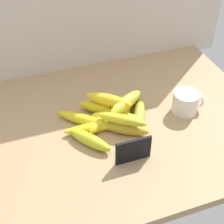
% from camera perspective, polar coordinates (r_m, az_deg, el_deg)
% --- Properties ---
extents(counter_top, '(1.10, 0.76, 0.03)m').
position_cam_1_polar(counter_top, '(1.12, -0.68, -2.73)').
color(counter_top, tan).
rests_on(counter_top, ground).
extents(chalkboard_sign, '(0.11, 0.02, 0.08)m').
position_cam_1_polar(chalkboard_sign, '(0.97, 3.71, -6.80)').
color(chalkboard_sign, black).
rests_on(chalkboard_sign, counter_top).
extents(coffee_mug, '(0.10, 0.09, 0.08)m').
position_cam_1_polar(coffee_mug, '(1.16, 12.73, 1.64)').
color(coffee_mug, silver).
rests_on(coffee_mug, counter_top).
extents(banana_0, '(0.18, 0.16, 0.04)m').
position_cam_1_polar(banana_0, '(1.10, -4.61, -1.41)').
color(banana_0, yellow).
rests_on(banana_0, counter_top).
extents(banana_1, '(0.16, 0.05, 0.04)m').
position_cam_1_polar(banana_1, '(1.16, 1.46, 1.26)').
color(banana_1, '#C49217').
rests_on(banana_1, counter_top).
extents(banana_2, '(0.21, 0.05, 0.03)m').
position_cam_1_polar(banana_2, '(1.07, -2.88, -2.64)').
color(banana_2, yellow).
rests_on(banana_2, counter_top).
extents(banana_3, '(0.13, 0.15, 0.04)m').
position_cam_1_polar(banana_3, '(1.03, -3.84, -4.88)').
color(banana_3, '#BAC825').
rests_on(banana_3, counter_top).
extents(banana_4, '(0.17, 0.14, 0.04)m').
position_cam_1_polar(banana_4, '(1.14, -1.34, 0.60)').
color(banana_4, yellow).
rests_on(banana_4, counter_top).
extents(banana_5, '(0.18, 0.12, 0.04)m').
position_cam_1_polar(banana_5, '(1.10, 1.00, -1.07)').
color(banana_5, yellow).
rests_on(banana_5, counter_top).
extents(banana_6, '(0.10, 0.16, 0.04)m').
position_cam_1_polar(banana_6, '(1.12, 4.78, -0.47)').
color(banana_6, '#A2B037').
rests_on(banana_6, counter_top).
extents(banana_7, '(0.13, 0.16, 0.04)m').
position_cam_1_polar(banana_7, '(1.13, 2.06, -0.02)').
color(banana_7, yellow).
rests_on(banana_7, counter_top).
extents(banana_8, '(0.17, 0.14, 0.04)m').
position_cam_1_polar(banana_8, '(1.10, -0.87, -0.88)').
color(banana_8, yellow).
rests_on(banana_8, counter_top).
extents(banana_9, '(0.15, 0.12, 0.04)m').
position_cam_1_polar(banana_9, '(1.06, 2.45, -2.88)').
color(banana_9, gold).
rests_on(banana_9, counter_top).
extents(banana_10, '(0.15, 0.12, 0.03)m').
position_cam_1_polar(banana_10, '(1.04, 1.74, -1.30)').
color(banana_10, yellow).
rests_on(banana_10, banana_9).
extents(banana_11, '(0.15, 0.14, 0.04)m').
position_cam_1_polar(banana_11, '(1.10, -0.56, 2.09)').
color(banana_11, yellow).
rests_on(banana_11, banana_4).
extents(banana_12, '(0.16, 0.12, 0.04)m').
position_cam_1_polar(banana_12, '(1.10, 2.40, 1.62)').
color(banana_12, gold).
rests_on(banana_12, banana_7).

